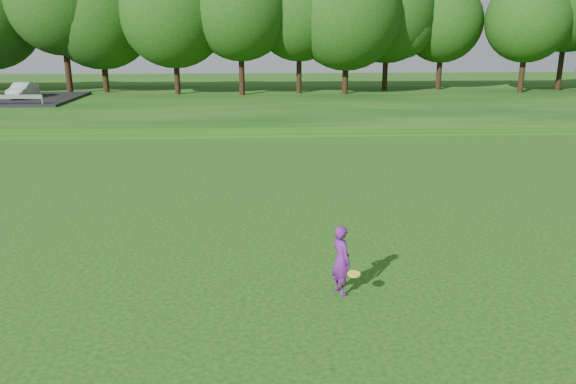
{
  "coord_description": "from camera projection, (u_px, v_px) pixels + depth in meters",
  "views": [
    {
      "loc": [
        2.45,
        -12.44,
        5.83
      ],
      "look_at": [
        3.28,
        3.31,
        1.3
      ],
      "focal_mm": 35.0,
      "sensor_mm": 36.0,
      "label": 1
    }
  ],
  "objects": [
    {
      "name": "walking_path",
      "position": [
        217.0,
        135.0,
        32.62
      ],
      "size": [
        130.0,
        1.6,
        0.04
      ],
      "primitive_type": "cube",
      "color": "gray",
      "rests_on": "ground"
    },
    {
      "name": "treeline",
      "position": [
        228.0,
        3.0,
        47.66
      ],
      "size": [
        104.0,
        7.0,
        15.0
      ],
      "primitive_type": null,
      "color": "#163D0E",
      "rests_on": "berm"
    },
    {
      "name": "berm",
      "position": [
        228.0,
        101.0,
        45.98
      ],
      "size": [
        130.0,
        30.0,
        0.6
      ],
      "primitive_type": "cube",
      "color": "#0D400C",
      "rests_on": "ground"
    },
    {
      "name": "woman",
      "position": [
        341.0,
        260.0,
        12.76
      ],
      "size": [
        0.66,
        0.97,
        1.64
      ],
      "color": "#621C7E",
      "rests_on": "ground"
    },
    {
      "name": "ground",
      "position": [
        159.0,
        284.0,
        13.43
      ],
      "size": [
        140.0,
        140.0,
        0.0
      ],
      "primitive_type": "plane",
      "color": "#0D400C",
      "rests_on": "ground"
    }
  ]
}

